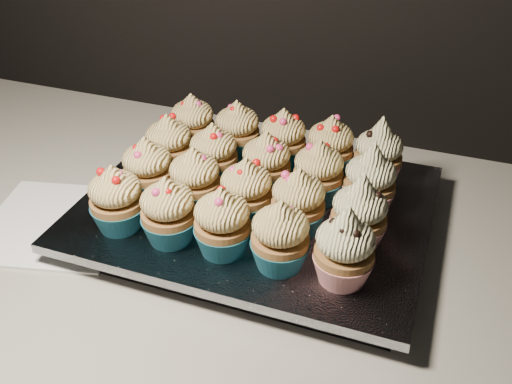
% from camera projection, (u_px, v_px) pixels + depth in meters
% --- Properties ---
extents(worktop, '(2.44, 0.64, 0.04)m').
position_uv_depth(worktop, '(302.00, 263.00, 0.70)').
color(worktop, beige).
rests_on(worktop, cabinet).
extents(napkin, '(0.21, 0.21, 0.00)m').
position_uv_depth(napkin, '(56.00, 223.00, 0.73)').
color(napkin, white).
rests_on(napkin, worktop).
extents(baking_tray, '(0.39, 0.30, 0.02)m').
position_uv_depth(baking_tray, '(256.00, 217.00, 0.72)').
color(baking_tray, black).
rests_on(baking_tray, worktop).
extents(foil_lining, '(0.42, 0.33, 0.01)m').
position_uv_depth(foil_lining, '(256.00, 207.00, 0.71)').
color(foil_lining, silver).
rests_on(foil_lining, baking_tray).
extents(cupcake_0, '(0.06, 0.06, 0.08)m').
position_uv_depth(cupcake_0, '(117.00, 200.00, 0.65)').
color(cupcake_0, '#1A667D').
rests_on(cupcake_0, foil_lining).
extents(cupcake_1, '(0.06, 0.06, 0.08)m').
position_uv_depth(cupcake_1, '(168.00, 212.00, 0.63)').
color(cupcake_1, '#1A667D').
rests_on(cupcake_1, foil_lining).
extents(cupcake_2, '(0.06, 0.06, 0.08)m').
position_uv_depth(cupcake_2, '(222.00, 223.00, 0.61)').
color(cupcake_2, '#1A667D').
rests_on(cupcake_2, foil_lining).
extents(cupcake_3, '(0.06, 0.06, 0.08)m').
position_uv_depth(cupcake_3, '(280.00, 237.00, 0.59)').
color(cupcake_3, '#1A667D').
rests_on(cupcake_3, foil_lining).
extents(cupcake_4, '(0.06, 0.06, 0.10)m').
position_uv_depth(cupcake_4, '(344.00, 249.00, 0.57)').
color(cupcake_4, '#B4191A').
rests_on(cupcake_4, foil_lining).
extents(cupcake_5, '(0.06, 0.06, 0.08)m').
position_uv_depth(cupcake_5, '(148.00, 170.00, 0.70)').
color(cupcake_5, '#1A667D').
rests_on(cupcake_5, foil_lining).
extents(cupcake_6, '(0.06, 0.06, 0.08)m').
position_uv_depth(cupcake_6, '(195.00, 181.00, 0.68)').
color(cupcake_6, '#1A667D').
rests_on(cupcake_6, foil_lining).
extents(cupcake_7, '(0.06, 0.06, 0.08)m').
position_uv_depth(cupcake_7, '(246.00, 192.00, 0.66)').
color(cupcake_7, '#1A667D').
rests_on(cupcake_7, foil_lining).
extents(cupcake_8, '(0.06, 0.06, 0.08)m').
position_uv_depth(cupcake_8, '(298.00, 203.00, 0.64)').
color(cupcake_8, '#1A667D').
rests_on(cupcake_8, foil_lining).
extents(cupcake_9, '(0.06, 0.06, 0.10)m').
position_uv_depth(cupcake_9, '(359.00, 215.00, 0.62)').
color(cupcake_9, '#B4191A').
rests_on(cupcake_9, foil_lining).
extents(cupcake_10, '(0.06, 0.06, 0.08)m').
position_uv_depth(cupcake_10, '(169.00, 146.00, 0.75)').
color(cupcake_10, '#1A667D').
rests_on(cupcake_10, foil_lining).
extents(cupcake_11, '(0.06, 0.06, 0.08)m').
position_uv_depth(cupcake_11, '(214.00, 155.00, 0.73)').
color(cupcake_11, '#1A667D').
rests_on(cupcake_11, foil_lining).
extents(cupcake_12, '(0.06, 0.06, 0.08)m').
position_uv_depth(cupcake_12, '(266.00, 164.00, 0.71)').
color(cupcake_12, '#1A667D').
rests_on(cupcake_12, foil_lining).
extents(cupcake_13, '(0.06, 0.06, 0.08)m').
position_uv_depth(cupcake_13, '(318.00, 173.00, 0.70)').
color(cupcake_13, '#1A667D').
rests_on(cupcake_13, foil_lining).
extents(cupcake_14, '(0.06, 0.06, 0.10)m').
position_uv_depth(cupcake_14, '(370.00, 181.00, 0.68)').
color(cupcake_14, '#B4191A').
rests_on(cupcake_14, foil_lining).
extents(cupcake_15, '(0.06, 0.06, 0.08)m').
position_uv_depth(cupcake_15, '(193.00, 124.00, 0.81)').
color(cupcake_15, '#1A667D').
rests_on(cupcake_15, foil_lining).
extents(cupcake_16, '(0.06, 0.06, 0.08)m').
position_uv_depth(cupcake_16, '(237.00, 131.00, 0.79)').
color(cupcake_16, '#1A667D').
rests_on(cupcake_16, foil_lining).
extents(cupcake_17, '(0.06, 0.06, 0.08)m').
position_uv_depth(cupcake_17, '(283.00, 140.00, 0.77)').
color(cupcake_17, '#1A667D').
rests_on(cupcake_17, foil_lining).
extents(cupcake_18, '(0.06, 0.06, 0.08)m').
position_uv_depth(cupcake_18, '(330.00, 147.00, 0.75)').
color(cupcake_18, '#1A667D').
rests_on(cupcake_18, foil_lining).
extents(cupcake_19, '(0.06, 0.06, 0.10)m').
position_uv_depth(cupcake_19, '(378.00, 154.00, 0.73)').
color(cupcake_19, '#B4191A').
rests_on(cupcake_19, foil_lining).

